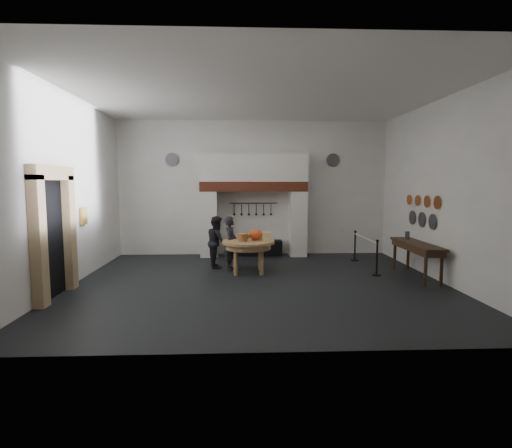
{
  "coord_description": "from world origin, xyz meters",
  "views": [
    {
      "loc": [
        -0.48,
        -9.53,
        2.46
      ],
      "look_at": [
        -0.03,
        0.98,
        1.35
      ],
      "focal_mm": 28.0,
      "sensor_mm": 36.0,
      "label": 1
    }
  ],
  "objects_px": {
    "visitor_near": "(231,243)",
    "side_table": "(417,244)",
    "visitor_far": "(217,242)",
    "barrier_post_near": "(377,259)",
    "barrier_post_far": "(355,246)",
    "work_table": "(248,242)",
    "iron_range": "(254,248)"
  },
  "relations": [
    {
      "from": "visitor_near",
      "to": "side_table",
      "type": "distance_m",
      "value": 4.94
    },
    {
      "from": "work_table",
      "to": "visitor_near",
      "type": "relative_size",
      "value": 0.94
    },
    {
      "from": "visitor_far",
      "to": "barrier_post_near",
      "type": "height_order",
      "value": "visitor_far"
    },
    {
      "from": "iron_range",
      "to": "side_table",
      "type": "relative_size",
      "value": 0.86
    },
    {
      "from": "visitor_far",
      "to": "side_table",
      "type": "xyz_separation_m",
      "value": [
        5.22,
        -1.46,
        0.13
      ]
    },
    {
      "from": "barrier_post_near",
      "to": "side_table",
      "type": "bearing_deg",
      "value": -12.62
    },
    {
      "from": "visitor_near",
      "to": "iron_range",
      "type": "bearing_deg",
      "value": -8.72
    },
    {
      "from": "work_table",
      "to": "barrier_post_far",
      "type": "xyz_separation_m",
      "value": [
        3.38,
        1.49,
        -0.39
      ]
    },
    {
      "from": "visitor_near",
      "to": "barrier_post_near",
      "type": "xyz_separation_m",
      "value": [
        3.86,
        -0.84,
        -0.31
      ]
    },
    {
      "from": "visitor_near",
      "to": "barrier_post_far",
      "type": "bearing_deg",
      "value": -63.99
    },
    {
      "from": "barrier_post_near",
      "to": "barrier_post_far",
      "type": "distance_m",
      "value": 2.0
    },
    {
      "from": "work_table",
      "to": "visitor_near",
      "type": "bearing_deg",
      "value": 145.24
    },
    {
      "from": "iron_range",
      "to": "visitor_far",
      "type": "height_order",
      "value": "visitor_far"
    },
    {
      "from": "work_table",
      "to": "visitor_near",
      "type": "distance_m",
      "value": 0.6
    },
    {
      "from": "iron_range",
      "to": "barrier_post_far",
      "type": "distance_m",
      "value": 3.32
    },
    {
      "from": "side_table",
      "to": "barrier_post_near",
      "type": "height_order",
      "value": "same"
    },
    {
      "from": "iron_range",
      "to": "barrier_post_near",
      "type": "distance_m",
      "value": 4.39
    },
    {
      "from": "side_table",
      "to": "barrier_post_near",
      "type": "distance_m",
      "value": 1.07
    },
    {
      "from": "visitor_near",
      "to": "barrier_post_far",
      "type": "relative_size",
      "value": 1.68
    },
    {
      "from": "iron_range",
      "to": "visitor_near",
      "type": "height_order",
      "value": "visitor_near"
    },
    {
      "from": "barrier_post_far",
      "to": "iron_range",
      "type": "bearing_deg",
      "value": 161.52
    },
    {
      "from": "iron_range",
      "to": "work_table",
      "type": "distance_m",
      "value": 2.62
    },
    {
      "from": "visitor_near",
      "to": "barrier_post_far",
      "type": "xyz_separation_m",
      "value": [
        3.86,
        1.16,
        -0.31
      ]
    },
    {
      "from": "visitor_far",
      "to": "barrier_post_near",
      "type": "bearing_deg",
      "value": -116.17
    },
    {
      "from": "work_table",
      "to": "side_table",
      "type": "xyz_separation_m",
      "value": [
        4.33,
        -0.72,
        0.03
      ]
    },
    {
      "from": "visitor_near",
      "to": "side_table",
      "type": "bearing_deg",
      "value": -93.02
    },
    {
      "from": "visitor_near",
      "to": "barrier_post_near",
      "type": "relative_size",
      "value": 1.68
    },
    {
      "from": "work_table",
      "to": "barrier_post_near",
      "type": "relative_size",
      "value": 1.59
    },
    {
      "from": "visitor_near",
      "to": "visitor_far",
      "type": "relative_size",
      "value": 1.02
    },
    {
      "from": "iron_range",
      "to": "work_table",
      "type": "bearing_deg",
      "value": -95.24
    },
    {
      "from": "work_table",
      "to": "barrier_post_far",
      "type": "relative_size",
      "value": 1.59
    },
    {
      "from": "barrier_post_far",
      "to": "visitor_near",
      "type": "bearing_deg",
      "value": -163.35
    }
  ]
}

